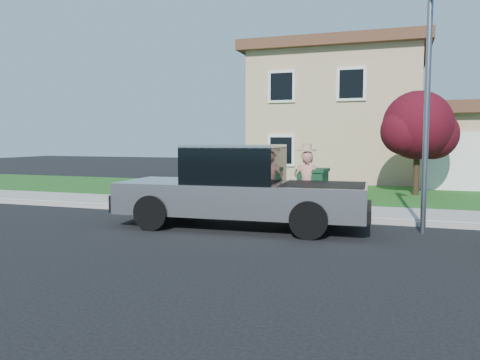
% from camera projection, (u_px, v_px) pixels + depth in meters
% --- Properties ---
extents(ground, '(80.00, 80.00, 0.00)m').
position_uv_depth(ground, '(242.00, 240.00, 9.90)').
color(ground, black).
rests_on(ground, ground).
extents(curb, '(40.00, 0.20, 0.12)m').
position_uv_depth(curb, '(313.00, 218.00, 12.31)').
color(curb, gray).
rests_on(curb, ground).
extents(sidewalk, '(40.00, 2.00, 0.15)m').
position_uv_depth(sidewalk, '(320.00, 211.00, 13.35)').
color(sidewalk, gray).
rests_on(sidewalk, ground).
extents(lawn, '(40.00, 7.00, 0.10)m').
position_uv_depth(lawn, '(339.00, 195.00, 17.59)').
color(lawn, '#123F15').
rests_on(lawn, ground).
extents(house, '(14.00, 11.30, 6.85)m').
position_uv_depth(house, '(364.00, 119.00, 24.66)').
color(house, tan).
rests_on(house, ground).
extents(pickup_truck, '(6.19, 2.45, 2.00)m').
position_uv_depth(pickup_truck, '(240.00, 189.00, 11.33)').
color(pickup_truck, black).
rests_on(pickup_truck, ground).
extents(woman, '(0.70, 0.49, 2.02)m').
position_uv_depth(woman, '(307.00, 184.00, 12.15)').
color(woman, tan).
rests_on(woman, ground).
extents(ornamental_tree, '(2.75, 2.48, 3.78)m').
position_uv_depth(ornamental_tree, '(419.00, 129.00, 16.87)').
color(ornamental_tree, black).
rests_on(ornamental_tree, lawn).
extents(trash_bin, '(0.79, 0.89, 1.21)m').
position_uv_depth(trash_bin, '(313.00, 191.00, 12.45)').
color(trash_bin, '#0E331B').
rests_on(trash_bin, sidewalk).
extents(street_lamp, '(0.43, 0.68, 5.29)m').
position_uv_depth(street_lamp, '(428.00, 99.00, 10.30)').
color(street_lamp, slate).
rests_on(street_lamp, ground).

